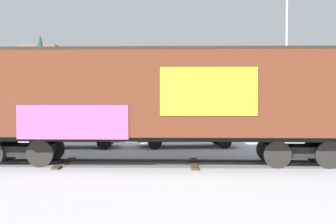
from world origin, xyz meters
name	(u,v)px	position (x,y,z in m)	size (l,w,h in m)	color
ground_plane	(179,164)	(0.00, 0.00, 0.00)	(260.00, 260.00, 0.00)	#B2B5BC
track	(210,164)	(1.08, -0.08, 0.04)	(60.01, 4.55, 0.08)	#4C4742
freight_car	(159,96)	(-0.70, 0.00, 2.40)	(14.14, 3.48, 4.13)	#5B2B19
flagpole	(287,36)	(6.76, 10.35, 5.94)	(0.28, 1.51, 9.51)	silver
hillside	(164,87)	(0.04, 73.41, 4.28)	(150.27, 36.03, 13.24)	silver
parked_car_silver	(73,128)	(-4.77, 5.25, 0.89)	(4.46, 1.95, 1.77)	#B7BABF
parked_car_tan	(187,130)	(0.59, 5.41, 0.78)	(4.78, 2.24, 1.54)	#9E8966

